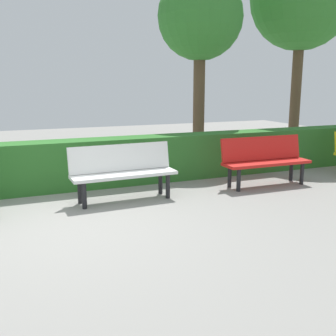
{
  "coord_description": "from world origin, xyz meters",
  "views": [
    {
      "loc": [
        0.53,
        5.06,
        1.79
      ],
      "look_at": [
        -1.68,
        -0.32,
        0.55
      ],
      "focal_mm": 42.54,
      "sensor_mm": 36.0,
      "label": 1
    }
  ],
  "objects": [
    {
      "name": "bench_red",
      "position": [
        -3.7,
        -0.71,
        0.48
      ],
      "size": [
        1.62,
        0.48,
        0.86
      ],
      "rotation": [
        0.0,
        0.0,
        -0.02
      ],
      "color": "red",
      "rests_on": "ground_plane"
    },
    {
      "name": "bench_white",
      "position": [
        -1.11,
        -0.78,
        0.48
      ],
      "size": [
        1.64,
        0.51,
        0.86
      ],
      "rotation": [
        0.0,
        0.0,
        0.03
      ],
      "color": "white",
      "rests_on": "ground_plane"
    },
    {
      "name": "hedge_row",
      "position": [
        -1.16,
        -1.76,
        0.42
      ],
      "size": [
        18.82,
        0.54,
        0.84
      ],
      "primitive_type": "cube",
      "color": "#2D6B28",
      "rests_on": "ground_plane"
    },
    {
      "name": "tree_mid",
      "position": [
        -3.84,
        -3.6,
        3.24
      ],
      "size": [
        1.98,
        1.98,
        4.28
      ],
      "color": "brown",
      "rests_on": "ground_plane"
    },
    {
      "name": "ground_plane",
      "position": [
        0.0,
        0.0,
        0.0
      ],
      "size": [
        22.82,
        22.82,
        0.0
      ],
      "primitive_type": "plane",
      "color": "gray"
    }
  ]
}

